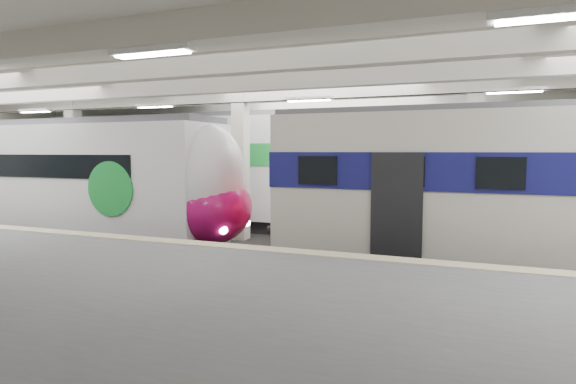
% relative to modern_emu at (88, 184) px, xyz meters
% --- Properties ---
extents(station_hall, '(36.00, 24.00, 5.75)m').
position_rel_modern_emu_xyz_m(station_hall, '(7.37, -1.74, 1.11)').
color(station_hall, black).
rests_on(station_hall, ground).
extents(modern_emu, '(13.34, 2.76, 4.33)m').
position_rel_modern_emu_xyz_m(modern_emu, '(0.00, 0.00, 0.00)').
color(modern_emu, white).
rests_on(modern_emu, ground).
extents(older_rer, '(13.18, 2.91, 4.36)m').
position_rel_modern_emu_xyz_m(older_rer, '(13.99, 0.00, 0.16)').
color(older_rer, beige).
rests_on(older_rer, ground).
extents(far_train, '(15.45, 3.57, 4.85)m').
position_rel_modern_emu_xyz_m(far_train, '(1.74, 5.50, 0.37)').
color(far_train, white).
rests_on(far_train, ground).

